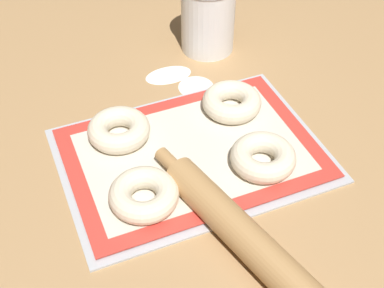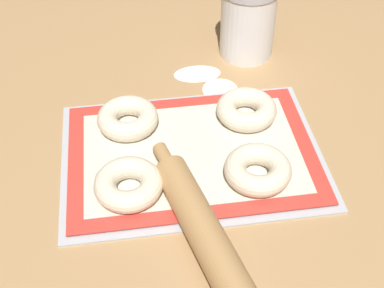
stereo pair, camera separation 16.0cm
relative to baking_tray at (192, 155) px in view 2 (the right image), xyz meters
name	(u,v)px [view 2 (the right image)]	position (x,y,z in m)	size (l,w,h in m)	color
ground_plane	(200,152)	(0.02, 0.01, 0.00)	(2.80, 2.80, 0.00)	#A87F51
baking_tray	(192,155)	(0.00, 0.00, 0.00)	(0.44, 0.32, 0.01)	#B2B5BA
baking_mat	(192,152)	(0.00, 0.00, 0.01)	(0.42, 0.29, 0.00)	red
bagel_front_left	(128,184)	(-0.11, -0.07, 0.03)	(0.11, 0.11, 0.04)	beige
bagel_front_right	(258,170)	(0.10, -0.07, 0.03)	(0.11, 0.11, 0.04)	beige
bagel_back_left	(128,118)	(-0.10, 0.08, 0.03)	(0.11, 0.11, 0.04)	beige
bagel_back_right	(246,109)	(0.11, 0.07, 0.03)	(0.11, 0.11, 0.04)	beige
flour_canister	(248,19)	(0.16, 0.29, 0.08)	(0.12, 0.12, 0.16)	white
rolling_pin	(220,262)	(0.00, -0.23, 0.02)	(0.15, 0.48, 0.05)	#AD7F4C
flour_patch_near	(220,89)	(0.08, 0.17, 0.00)	(0.07, 0.07, 0.00)	white
flour_patch_far	(197,73)	(0.04, 0.23, 0.00)	(0.10, 0.06, 0.00)	white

